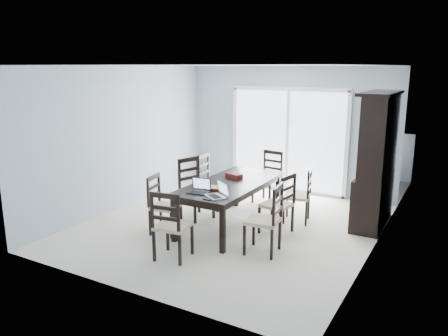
{
  "coord_description": "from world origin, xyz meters",
  "views": [
    {
      "loc": [
        3.28,
        -6.01,
        2.58
      ],
      "look_at": [
        -0.12,
        0.0,
        0.97
      ],
      "focal_mm": 35.0,
      "sensor_mm": 36.0,
      "label": 1
    }
  ],
  "objects_px": {
    "dining_table": "(231,187)",
    "chair_right_far": "(303,189)",
    "china_hutch": "(376,162)",
    "chair_left_near": "(160,198)",
    "cell_phone": "(207,199)",
    "hot_tub": "(270,158)",
    "laptop_dark": "(198,190)",
    "chair_right_mid": "(282,198)",
    "game_box": "(234,175)",
    "chair_right_near": "(270,212)",
    "chair_end_near": "(169,219)",
    "chair_end_far": "(270,171)",
    "laptop_silver": "(215,194)",
    "chair_left_far": "(208,175)",
    "chair_left_mid": "(193,181)"
  },
  "relations": [
    {
      "from": "chair_right_mid",
      "to": "game_box",
      "type": "height_order",
      "value": "chair_right_mid"
    },
    {
      "from": "chair_right_mid",
      "to": "chair_end_far",
      "type": "height_order",
      "value": "chair_end_far"
    },
    {
      "from": "china_hutch",
      "to": "chair_left_mid",
      "type": "xyz_separation_m",
      "value": [
        -2.82,
        -1.15,
        -0.43
      ]
    },
    {
      "from": "china_hutch",
      "to": "game_box",
      "type": "relative_size",
      "value": 7.56
    },
    {
      "from": "chair_end_far",
      "to": "laptop_dark",
      "type": "relative_size",
      "value": 3.46
    },
    {
      "from": "chair_right_mid",
      "to": "hot_tub",
      "type": "bearing_deg",
      "value": 34.81
    },
    {
      "from": "cell_phone",
      "to": "hot_tub",
      "type": "bearing_deg",
      "value": 105.5
    },
    {
      "from": "chair_end_far",
      "to": "chair_end_near",
      "type": "bearing_deg",
      "value": 97.56
    },
    {
      "from": "chair_right_mid",
      "to": "chair_left_far",
      "type": "bearing_deg",
      "value": 78.79
    },
    {
      "from": "hot_tub",
      "to": "laptop_dark",
      "type": "bearing_deg",
      "value": -80.64
    },
    {
      "from": "hot_tub",
      "to": "cell_phone",
      "type": "bearing_deg",
      "value": -77.46
    },
    {
      "from": "chair_right_mid",
      "to": "chair_end_far",
      "type": "xyz_separation_m",
      "value": [
        -0.86,
        1.49,
        0.01
      ]
    },
    {
      "from": "dining_table",
      "to": "cell_phone",
      "type": "distance_m",
      "value": 1.02
    },
    {
      "from": "laptop_silver",
      "to": "chair_end_near",
      "type": "bearing_deg",
      "value": -78.98
    },
    {
      "from": "chair_left_far",
      "to": "chair_right_near",
      "type": "bearing_deg",
      "value": 51.43
    },
    {
      "from": "chair_right_mid",
      "to": "hot_tub",
      "type": "relative_size",
      "value": 0.6
    },
    {
      "from": "chair_right_far",
      "to": "chair_end_far",
      "type": "distance_m",
      "value": 1.26
    },
    {
      "from": "dining_table",
      "to": "laptop_dark",
      "type": "relative_size",
      "value": 6.63
    },
    {
      "from": "china_hutch",
      "to": "laptop_silver",
      "type": "bearing_deg",
      "value": -131.0
    },
    {
      "from": "laptop_silver",
      "to": "chair_left_far",
      "type": "bearing_deg",
      "value": 157.08
    },
    {
      "from": "dining_table",
      "to": "chair_end_near",
      "type": "xyz_separation_m",
      "value": [
        -0.08,
        -1.57,
        -0.07
      ]
    },
    {
      "from": "chair_right_far",
      "to": "laptop_dark",
      "type": "height_order",
      "value": "chair_right_far"
    },
    {
      "from": "chair_left_mid",
      "to": "cell_phone",
      "type": "bearing_deg",
      "value": 60.45
    },
    {
      "from": "dining_table",
      "to": "chair_right_far",
      "type": "relative_size",
      "value": 2.01
    },
    {
      "from": "dining_table",
      "to": "cell_phone",
      "type": "bearing_deg",
      "value": -80.45
    },
    {
      "from": "chair_right_far",
      "to": "cell_phone",
      "type": "distance_m",
      "value": 1.95
    },
    {
      "from": "chair_right_near",
      "to": "chair_right_mid",
      "type": "height_order",
      "value": "chair_right_near"
    },
    {
      "from": "chair_left_mid",
      "to": "chair_end_far",
      "type": "bearing_deg",
      "value": 170.81
    },
    {
      "from": "china_hutch",
      "to": "chair_left_far",
      "type": "height_order",
      "value": "china_hutch"
    },
    {
      "from": "chair_end_far",
      "to": "laptop_dark",
      "type": "xyz_separation_m",
      "value": [
        -0.13,
        -2.36,
        0.19
      ]
    },
    {
      "from": "china_hutch",
      "to": "laptop_silver",
      "type": "height_order",
      "value": "china_hutch"
    },
    {
      "from": "chair_right_near",
      "to": "chair_end_near",
      "type": "height_order",
      "value": "chair_right_near"
    },
    {
      "from": "chair_right_near",
      "to": "laptop_dark",
      "type": "xyz_separation_m",
      "value": [
        -1.12,
        -0.08,
        0.19
      ]
    },
    {
      "from": "china_hutch",
      "to": "chair_left_near",
      "type": "bearing_deg",
      "value": -144.45
    },
    {
      "from": "chair_left_near",
      "to": "chair_end_far",
      "type": "relative_size",
      "value": 0.94
    },
    {
      "from": "chair_left_mid",
      "to": "chair_end_far",
      "type": "relative_size",
      "value": 1.05
    },
    {
      "from": "chair_left_near",
      "to": "chair_left_mid",
      "type": "xyz_separation_m",
      "value": [
        0.04,
        0.89,
        0.07
      ]
    },
    {
      "from": "cell_phone",
      "to": "hot_tub",
      "type": "height_order",
      "value": "hot_tub"
    },
    {
      "from": "game_box",
      "to": "hot_tub",
      "type": "relative_size",
      "value": 0.15
    },
    {
      "from": "chair_right_mid",
      "to": "cell_phone",
      "type": "relative_size",
      "value": 9.96
    },
    {
      "from": "chair_right_near",
      "to": "cell_phone",
      "type": "relative_size",
      "value": 10.3
    },
    {
      "from": "china_hutch",
      "to": "chair_end_near",
      "type": "relative_size",
      "value": 1.93
    },
    {
      "from": "chair_left_far",
      "to": "cell_phone",
      "type": "distance_m",
      "value": 1.98
    },
    {
      "from": "chair_left_mid",
      "to": "chair_right_mid",
      "type": "distance_m",
      "value": 1.66
    },
    {
      "from": "chair_right_far",
      "to": "game_box",
      "type": "relative_size",
      "value": 3.76
    },
    {
      "from": "chair_right_near",
      "to": "china_hutch",
      "type": "bearing_deg",
      "value": -34.52
    },
    {
      "from": "chair_right_mid",
      "to": "cell_phone",
      "type": "xyz_separation_m",
      "value": [
        -0.69,
        -1.09,
        0.16
      ]
    },
    {
      "from": "dining_table",
      "to": "chair_right_mid",
      "type": "bearing_deg",
      "value": 6.01
    },
    {
      "from": "chair_right_far",
      "to": "cell_phone",
      "type": "height_order",
      "value": "chair_right_far"
    },
    {
      "from": "chair_end_near",
      "to": "chair_left_near",
      "type": "bearing_deg",
      "value": 125.67
    }
  ]
}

